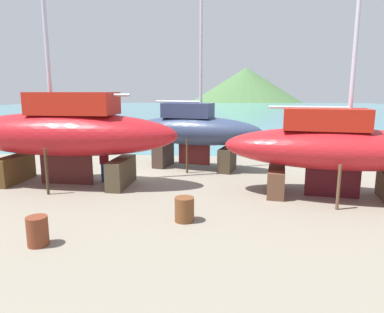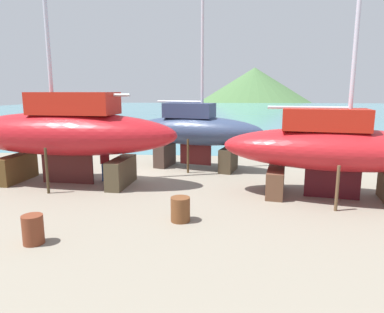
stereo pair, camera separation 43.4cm
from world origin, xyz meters
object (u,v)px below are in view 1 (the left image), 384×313
(barrel_by_slipway, at_px, (38,231))
(barrel_rust_far, at_px, (184,209))
(sailboat_large_starboard, at_px, (65,133))
(sailboat_far_slipway, at_px, (194,131))
(sailboat_mid_port, at_px, (334,147))
(worker, at_px, (104,164))

(barrel_by_slipway, relative_size, barrel_rust_far, 1.03)
(sailboat_large_starboard, bearing_deg, sailboat_far_slipway, -142.83)
(barrel_by_slipway, bearing_deg, barrel_rust_far, 27.41)
(sailboat_mid_port, distance_m, barrel_by_slipway, 11.53)
(sailboat_far_slipway, distance_m, worker, 5.49)
(sailboat_large_starboard, distance_m, barrel_by_slipway, 7.27)
(sailboat_far_slipway, relative_size, barrel_rust_far, 15.70)
(sailboat_far_slipway, xyz_separation_m, sailboat_mid_port, (6.09, -5.26, -0.07))
(sailboat_mid_port, relative_size, worker, 8.71)
(sailboat_far_slipway, bearing_deg, sailboat_large_starboard, -131.03)
(sailboat_mid_port, height_order, barrel_rust_far, sailboat_mid_port)
(sailboat_large_starboard, relative_size, barrel_by_slipway, 19.97)
(sailboat_far_slipway, distance_m, barrel_rust_far, 8.56)
(sailboat_large_starboard, height_order, barrel_by_slipway, sailboat_large_starboard)
(worker, relative_size, barrel_rust_far, 2.04)
(sailboat_large_starboard, height_order, worker, sailboat_large_starboard)
(sailboat_large_starboard, relative_size, worker, 10.03)
(sailboat_far_slipway, distance_m, barrel_by_slipway, 11.40)
(worker, height_order, barrel_by_slipway, worker)
(barrel_by_slipway, bearing_deg, worker, 92.02)
(sailboat_mid_port, bearing_deg, barrel_by_slipway, -141.16)
(sailboat_far_slipway, relative_size, sailboat_large_starboard, 0.77)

